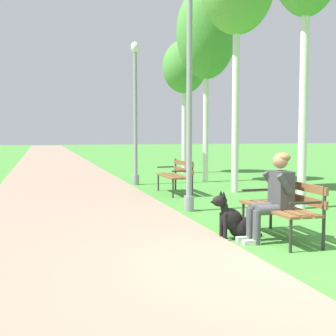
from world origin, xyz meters
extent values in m
plane|color=#478E38|center=(0.00, 0.00, 0.00)|extent=(120.00, 120.00, 0.00)
cube|color=gray|center=(-2.03, 24.00, 0.02)|extent=(3.64, 60.00, 0.04)
cube|color=brown|center=(0.37, 1.08, 0.45)|extent=(0.14, 1.50, 0.04)
cube|color=brown|center=(0.55, 1.08, 0.45)|extent=(0.14, 1.50, 0.04)
cube|color=brown|center=(0.72, 1.08, 0.45)|extent=(0.14, 1.50, 0.04)
cube|color=brown|center=(0.83, 1.08, 0.59)|extent=(0.04, 1.50, 0.11)
cube|color=brown|center=(0.83, 1.08, 0.77)|extent=(0.04, 1.50, 0.11)
cylinder|color=#2D2B28|center=(0.35, 1.77, 0.23)|extent=(0.04, 0.04, 0.45)
cylinder|color=#2D2B28|center=(0.83, 1.77, 0.43)|extent=(0.04, 0.04, 0.85)
cube|color=#2D2B28|center=(0.55, 1.77, 0.63)|extent=(0.45, 0.04, 0.03)
cylinder|color=#2D2B28|center=(0.35, 0.39, 0.23)|extent=(0.04, 0.04, 0.45)
cylinder|color=#2D2B28|center=(0.83, 0.39, 0.43)|extent=(0.04, 0.04, 0.85)
cube|color=#2D2B28|center=(0.55, 0.39, 0.63)|extent=(0.45, 0.04, 0.03)
cube|color=brown|center=(0.33, 6.18, 0.45)|extent=(0.14, 1.50, 0.04)
cube|color=brown|center=(0.50, 6.18, 0.45)|extent=(0.14, 1.50, 0.04)
cube|color=brown|center=(0.68, 6.18, 0.45)|extent=(0.14, 1.50, 0.04)
cube|color=brown|center=(0.78, 6.18, 0.59)|extent=(0.04, 1.50, 0.11)
cube|color=brown|center=(0.78, 6.18, 0.77)|extent=(0.04, 1.50, 0.11)
cylinder|color=#2D2B28|center=(0.30, 6.87, 0.23)|extent=(0.04, 0.04, 0.45)
cylinder|color=#2D2B28|center=(0.78, 6.87, 0.43)|extent=(0.04, 0.04, 0.85)
cube|color=#2D2B28|center=(0.50, 6.87, 0.63)|extent=(0.45, 0.04, 0.03)
cylinder|color=#2D2B28|center=(0.30, 5.49, 0.23)|extent=(0.04, 0.04, 0.45)
cylinder|color=#2D2B28|center=(0.78, 5.49, 0.43)|extent=(0.04, 0.04, 0.85)
cube|color=#2D2B28|center=(0.50, 5.49, 0.63)|extent=(0.45, 0.04, 0.03)
cylinder|color=#4C4C51|center=(0.34, 1.09, 0.47)|extent=(0.42, 0.14, 0.14)
cylinder|color=#4C4C51|center=(0.13, 1.09, 0.24)|extent=(0.11, 0.11, 0.47)
cube|color=silver|center=(0.05, 1.09, 0.04)|extent=(0.24, 0.09, 0.07)
cylinder|color=#4C4C51|center=(0.34, 0.89, 0.47)|extent=(0.42, 0.14, 0.14)
cylinder|color=#4C4C51|center=(0.13, 0.89, 0.24)|extent=(0.11, 0.11, 0.47)
cube|color=silver|center=(0.05, 0.89, 0.04)|extent=(0.24, 0.09, 0.07)
cube|color=#3F3F42|center=(0.55, 0.99, 0.73)|extent=(0.22, 0.36, 0.52)
cylinder|color=#3F3F42|center=(0.49, 1.19, 0.83)|extent=(0.25, 0.09, 0.30)
cylinder|color=#3F3F42|center=(0.49, 0.79, 0.83)|extent=(0.25, 0.09, 0.30)
sphere|color=#A37556|center=(0.53, 0.99, 1.13)|extent=(0.21, 0.21, 0.21)
ellipsoid|color=olive|center=(0.56, 0.99, 1.18)|extent=(0.22, 0.23, 0.14)
ellipsoid|color=black|center=(0.08, 1.29, 0.16)|extent=(0.37, 0.30, 0.32)
ellipsoid|color=black|center=(-0.07, 1.28, 0.29)|extent=(0.51, 0.24, 0.48)
ellipsoid|color=black|center=(-0.02, 1.28, 0.32)|extent=(0.36, 0.21, 0.27)
cylinder|color=black|center=(-0.20, 1.33, 0.19)|extent=(0.06, 0.06, 0.38)
cylinder|color=black|center=(-0.19, 1.21, 0.19)|extent=(0.06, 0.06, 0.38)
cylinder|color=black|center=(-0.18, 1.27, 0.43)|extent=(0.12, 0.17, 0.19)
ellipsoid|color=black|center=(-0.26, 1.27, 0.56)|extent=(0.23, 0.15, 0.16)
cone|color=black|center=(-0.36, 1.27, 0.55)|extent=(0.10, 0.09, 0.09)
cone|color=black|center=(-0.22, 1.32, 0.66)|extent=(0.06, 0.06, 0.09)
cone|color=black|center=(-0.22, 1.23, 0.66)|extent=(0.06, 0.06, 0.09)
cylinder|color=black|center=(0.28, 1.30, 0.03)|extent=(0.28, 0.06, 0.04)
cylinder|color=gray|center=(0.09, 3.66, 0.15)|extent=(0.20, 0.20, 0.30)
cylinder|color=gray|center=(0.09, 3.66, 2.04)|extent=(0.11, 0.11, 4.08)
cylinder|color=gray|center=(0.02, 8.42, 0.15)|extent=(0.20, 0.20, 0.30)
cylinder|color=gray|center=(0.02, 8.42, 1.95)|extent=(0.11, 0.11, 3.91)
ellipsoid|color=silver|center=(0.02, 8.42, 4.03)|extent=(0.24, 0.24, 0.32)
cylinder|color=silver|center=(2.36, 3.32, 2.20)|extent=(0.17, 0.17, 4.39)
cylinder|color=silver|center=(2.14, 6.04, 2.28)|extent=(0.18, 0.18, 4.56)
cylinder|color=silver|center=(2.29, 8.60, 1.89)|extent=(0.17, 0.17, 3.78)
ellipsoid|color=#4C933D|center=(2.29, 8.60, 4.63)|extent=(1.88, 1.65, 2.85)
cylinder|color=silver|center=(2.64, 11.84, 1.73)|extent=(0.19, 0.19, 3.46)
ellipsoid|color=#4C933D|center=(2.64, 11.84, 4.06)|extent=(1.67, 1.65, 2.01)
camera|label=1|loc=(-2.66, -4.52, 1.50)|focal=47.62mm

